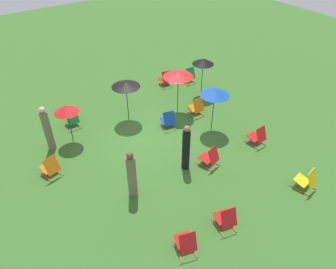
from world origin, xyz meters
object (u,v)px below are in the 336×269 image
umbrella_2 (215,92)px  person_1 (47,130)px  umbrella_0 (66,109)px  umbrella_4 (203,61)px  deckchair_5 (196,108)px  umbrella_3 (178,74)px  deckchair_1 (168,120)px  deckchair_9 (50,167)px  person_0 (186,148)px  deckchair_3 (226,219)px  person_2 (132,175)px  deckchair_8 (166,79)px  deckchair_10 (189,76)px  deckchair_0 (186,243)px  deckchair_2 (72,119)px  deckchair_7 (258,137)px  deckchair_4 (210,157)px  deckchair_6 (307,180)px  umbrella_1 (126,84)px

umbrella_2 → person_1: (5.88, -2.67, -0.90)m
umbrella_0 → umbrella_4: bearing=178.7°
deckchair_5 → umbrella_3: size_ratio=0.42×
umbrella_2 → umbrella_3: size_ratio=0.98×
deckchair_1 → umbrella_3: 2.00m
deckchair_9 → person_0: (-4.06, 2.43, 0.52)m
deckchair_3 → deckchair_9: bearing=-42.4°
umbrella_0 → person_2: person_2 is taller
deckchair_8 → person_1: (6.51, 1.53, 0.54)m
deckchair_5 → deckchair_9: (6.59, -0.00, 0.00)m
deckchair_9 → umbrella_4: umbrella_4 is taller
umbrella_2 → deckchair_5: bearing=-98.7°
deckchair_5 → deckchair_10: (-1.65, -2.58, 0.00)m
deckchair_0 → umbrella_3: size_ratio=0.43×
person_2 → deckchair_2: bearing=-103.8°
deckchair_1 → deckchair_7: 3.67m
umbrella_2 → umbrella_3: bearing=-80.4°
deckchair_4 → deckchair_8: bearing=-125.8°
deckchair_2 → person_2: bearing=93.3°
deckchair_6 → deckchair_0: bearing=-16.4°
umbrella_4 → person_2: size_ratio=1.03×
deckchair_4 → umbrella_3: size_ratio=0.43×
deckchair_5 → umbrella_1: umbrella_1 is taller
deckchair_3 → umbrella_1: size_ratio=0.47×
deckchair_1 → person_0: 2.59m
deckchair_6 → person_1: size_ratio=0.44×
deckchair_7 → deckchair_2: bearing=-47.3°
umbrella_1 → person_0: person_0 is taller
umbrella_4 → person_1: size_ratio=0.98×
deckchair_4 → deckchair_9: 5.63m
person_2 → umbrella_4: bearing=-163.7°
deckchair_9 → umbrella_1: 4.43m
deckchair_5 → umbrella_1: 3.29m
deckchair_2 → umbrella_4: size_ratio=0.45×
umbrella_2 → person_2: 4.79m
deckchair_1 → deckchair_6: 5.78m
deckchair_4 → umbrella_2: size_ratio=0.44×
umbrella_2 → deckchair_10: bearing=-115.8°
umbrella_3 → deckchair_7: bearing=106.6°
person_1 → deckchair_6: bearing=-14.5°
umbrella_4 → deckchair_10: bearing=-101.9°
deckchair_6 → umbrella_2: size_ratio=0.42×
deckchair_5 → umbrella_3: umbrella_3 is taller
deckchair_10 → deckchair_2: bearing=3.7°
deckchair_2 → deckchair_3: size_ratio=0.98×
deckchair_2 → umbrella_3: umbrella_3 is taller
deckchair_4 → umbrella_2: umbrella_2 is taller
deckchair_0 → umbrella_3: (-4.12, -5.80, 1.50)m
umbrella_2 → person_1: bearing=-24.5°
deckchair_2 → deckchair_9: same height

